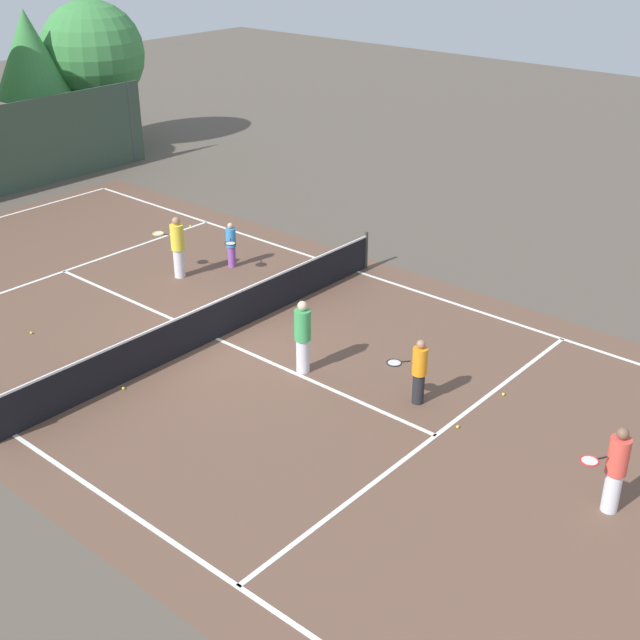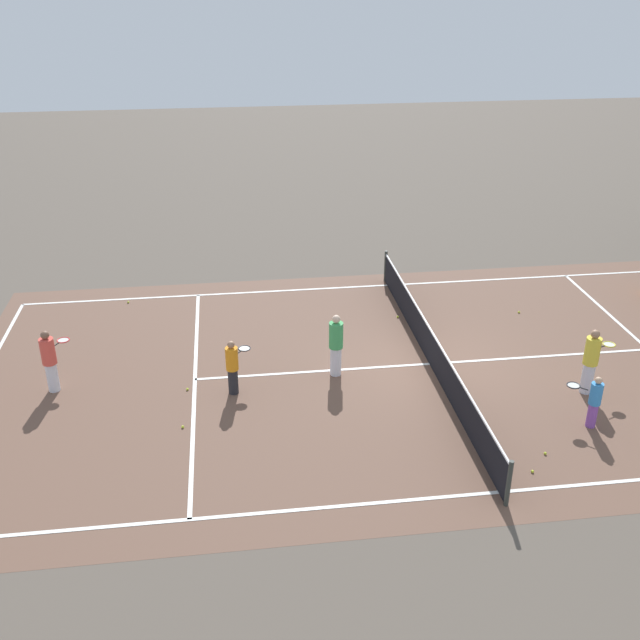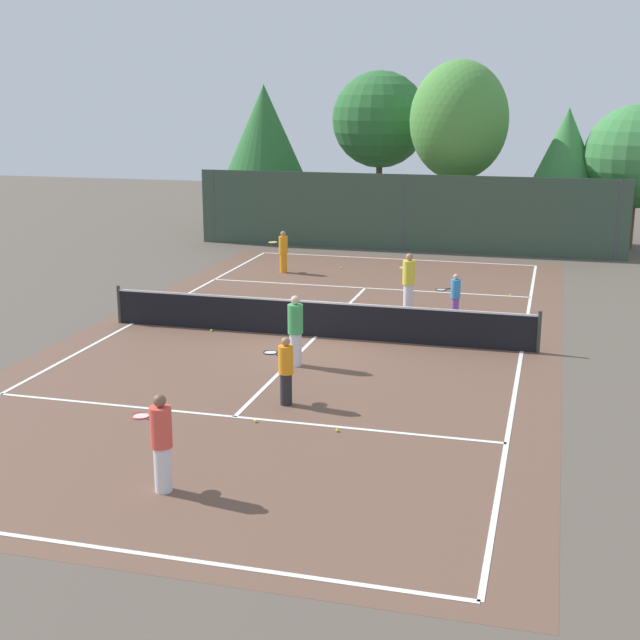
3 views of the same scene
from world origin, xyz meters
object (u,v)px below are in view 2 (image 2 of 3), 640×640
(tennis_ball_3, at_px, (398,317))
(tennis_ball_2, at_px, (519,312))
(player_4, at_px, (594,401))
(tennis_ball_7, at_px, (545,453))
(tennis_ball_6, at_px, (128,302))
(tennis_ball_5, at_px, (187,389))
(tennis_ball_1, at_px, (183,427))
(tennis_ball_8, at_px, (532,471))
(player_3, at_px, (233,366))
(player_1, at_px, (50,360))
(player_5, at_px, (591,361))
(player_2, at_px, (336,345))

(tennis_ball_3, bearing_deg, tennis_ball_2, 87.59)
(player_4, xyz_separation_m, tennis_ball_7, (0.96, -1.50, -0.67))
(tennis_ball_6, height_order, tennis_ball_7, same)
(tennis_ball_3, height_order, tennis_ball_5, same)
(player_4, distance_m, tennis_ball_1, 9.72)
(tennis_ball_6, bearing_deg, tennis_ball_1, 15.01)
(tennis_ball_7, bearing_deg, tennis_ball_3, -166.87)
(tennis_ball_3, bearing_deg, tennis_ball_7, 13.13)
(tennis_ball_2, relative_size, tennis_ball_8, 1.00)
(tennis_ball_3, relative_size, tennis_ball_7, 1.00)
(tennis_ball_3, bearing_deg, player_3, -53.89)
(tennis_ball_1, height_order, tennis_ball_2, same)
(tennis_ball_2, height_order, tennis_ball_5, same)
(tennis_ball_6, bearing_deg, player_1, -14.40)
(tennis_ball_6, xyz_separation_m, tennis_ball_8, (10.14, 9.58, 0.00))
(tennis_ball_2, xyz_separation_m, tennis_ball_6, (-2.37, -12.27, 0.00))
(tennis_ball_8, bearing_deg, tennis_ball_2, 160.88)
(player_3, distance_m, tennis_ball_1, 2.06)
(tennis_ball_2, xyz_separation_m, tennis_ball_3, (-0.16, -3.87, 0.00))
(player_3, distance_m, tennis_ball_8, 7.62)
(player_5, xyz_separation_m, tennis_ball_2, (-4.74, 0.05, -0.89))
(player_3, xyz_separation_m, tennis_ball_3, (-3.76, 5.16, -0.74))
(player_4, xyz_separation_m, tennis_ball_3, (-6.38, -3.22, -0.67))
(tennis_ball_8, bearing_deg, player_1, -114.16)
(player_5, relative_size, tennis_ball_3, 27.01)
(tennis_ball_2, bearing_deg, tennis_ball_6, -100.95)
(tennis_ball_3, distance_m, tennis_ball_5, 7.25)
(player_1, distance_m, tennis_ball_3, 10.24)
(player_1, height_order, tennis_ball_3, player_1)
(player_1, relative_size, tennis_ball_5, 25.92)
(tennis_ball_7, bearing_deg, tennis_ball_1, -104.70)
(player_2, height_order, tennis_ball_7, player_2)
(player_1, xyz_separation_m, player_2, (0.15, 7.32, 0.02))
(tennis_ball_1, distance_m, tennis_ball_8, 8.06)
(tennis_ball_1, distance_m, tennis_ball_7, 8.40)
(player_1, bearing_deg, tennis_ball_7, 69.36)
(player_4, distance_m, tennis_ball_6, 14.47)
(player_2, distance_m, tennis_ball_8, 6.03)
(player_2, bearing_deg, tennis_ball_7, 44.80)
(tennis_ball_1, relative_size, tennis_ball_3, 1.00)
(tennis_ball_3, distance_m, tennis_ball_7, 7.54)
(tennis_ball_3, relative_size, tennis_ball_6, 1.00)
(tennis_ball_5, xyz_separation_m, tennis_ball_8, (4.44, 7.53, 0.00))
(player_3, height_order, player_5, player_5)
(player_1, height_order, player_2, player_2)
(player_3, height_order, player_4, player_3)
(tennis_ball_5, distance_m, tennis_ball_8, 8.74)
(tennis_ball_1, height_order, tennis_ball_5, same)
(tennis_ball_3, height_order, tennis_ball_7, same)
(player_2, height_order, player_5, player_5)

